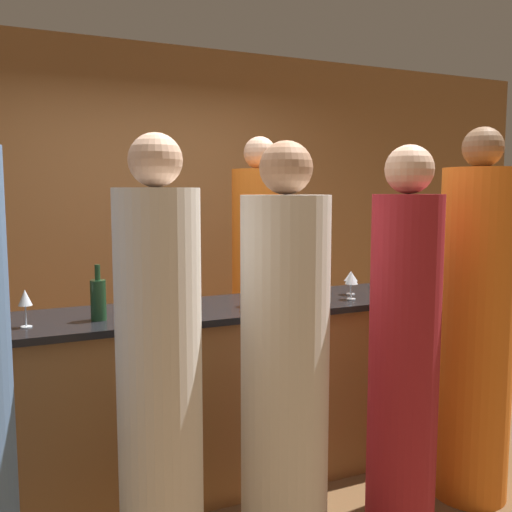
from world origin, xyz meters
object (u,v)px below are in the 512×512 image
(guest_3, at_px, (160,387))
(wine_bottle_0, at_px, (323,283))
(guest_2, at_px, (404,354))
(guest_0, at_px, (285,367))
(wine_bottle_2, at_px, (98,299))
(wine_bottle_1, at_px, (193,283))
(bartender, at_px, (260,291))
(guest_1, at_px, (475,330))

(guest_3, height_order, wine_bottle_0, guest_3)
(guest_2, bearing_deg, guest_0, 171.79)
(wine_bottle_0, xyz_separation_m, wine_bottle_2, (-1.23, 0.04, -0.00))
(guest_2, xyz_separation_m, wine_bottle_0, (-0.04, 0.66, 0.24))
(guest_2, bearing_deg, wine_bottle_1, 131.03)
(guest_2, distance_m, guest_3, 1.16)
(guest_0, distance_m, wine_bottle_0, 0.83)
(bartender, relative_size, wine_bottle_1, 6.27)
(bartender, bearing_deg, guest_2, 92.17)
(guest_1, relative_size, wine_bottle_0, 6.80)
(guest_3, distance_m, wine_bottle_0, 1.30)
(bartender, distance_m, wine_bottle_0, 0.84)
(guest_3, distance_m, wine_bottle_2, 0.72)
(bartender, relative_size, guest_3, 1.08)
(bartender, distance_m, wine_bottle_2, 1.46)
(guest_3, bearing_deg, guest_0, 5.50)
(guest_1, height_order, guest_2, guest_1)
(wine_bottle_0, bearing_deg, bartender, 90.83)
(guest_2, bearing_deg, wine_bottle_2, 151.36)
(guest_2, xyz_separation_m, wine_bottle_2, (-1.27, 0.70, 0.24))
(bartender, bearing_deg, guest_1, 112.71)
(bartender, relative_size, guest_1, 1.03)
(guest_0, relative_size, guest_2, 1.00)
(wine_bottle_0, bearing_deg, wine_bottle_1, 164.50)
(guest_1, relative_size, wine_bottle_1, 6.11)
(bartender, height_order, guest_1, bartender)
(guest_1, xyz_separation_m, wine_bottle_1, (-1.27, 0.77, 0.22))
(bartender, distance_m, wine_bottle_1, 0.95)
(bartender, relative_size, wine_bottle_0, 6.98)
(guest_0, relative_size, guest_3, 1.00)
(bartender, height_order, wine_bottle_2, bartender)
(guest_2, bearing_deg, wine_bottle_0, 93.82)
(guest_3, distance_m, wine_bottle_1, 0.96)
(bartender, height_order, wine_bottle_0, bartender)
(bartender, relative_size, guest_0, 1.09)
(guest_0, bearing_deg, bartender, 69.32)
(guest_0, height_order, guest_1, guest_1)
(guest_1, bearing_deg, wine_bottle_1, 148.83)
(wine_bottle_0, height_order, wine_bottle_1, wine_bottle_1)
(guest_3, bearing_deg, wine_bottle_2, 100.00)
(wine_bottle_0, bearing_deg, guest_0, -133.06)
(guest_0, relative_size, wine_bottle_0, 6.42)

